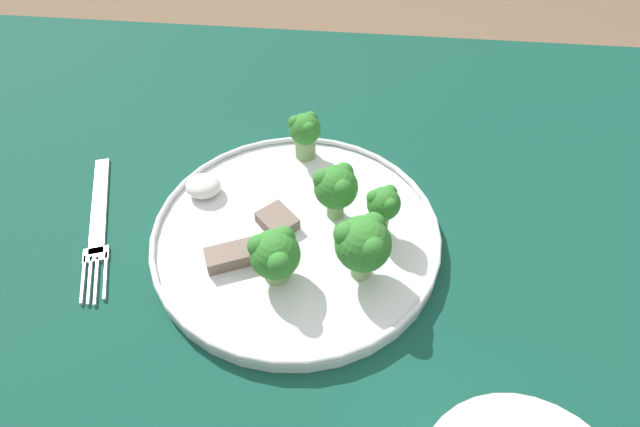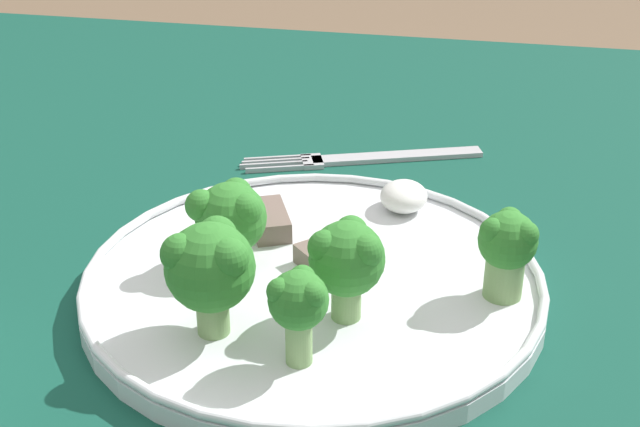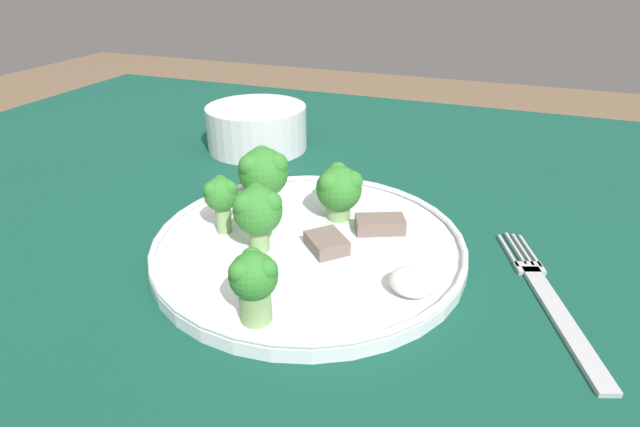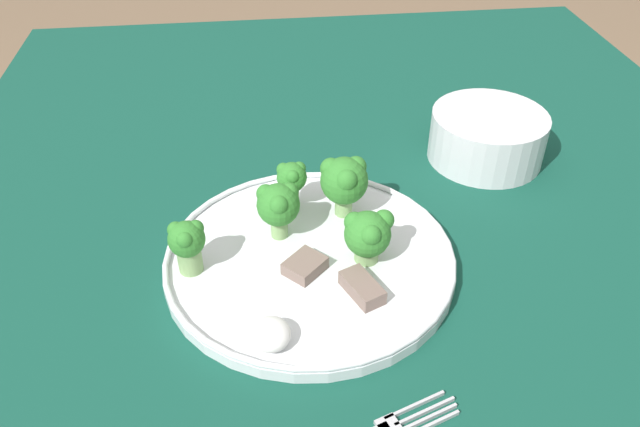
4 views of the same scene
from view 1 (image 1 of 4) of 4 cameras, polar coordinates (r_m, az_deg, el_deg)
table at (r=0.54m, az=3.17°, el=-15.38°), size 1.25×1.00×0.72m
dinner_plate at (r=0.50m, az=-2.33°, el=-2.33°), size 0.29×0.29×0.02m
fork at (r=0.57m, az=-23.67°, el=-0.88°), size 0.09×0.19×0.00m
broccoli_floret_near_rim_left at (r=0.43m, az=5.41°, el=-3.45°), size 0.05×0.05×0.07m
broccoli_floret_center_left at (r=0.56m, az=-1.36°, el=9.30°), size 0.04×0.04×0.06m
broccoli_floret_back_left at (r=0.47m, az=7.70°, el=0.96°), size 0.03×0.03×0.06m
broccoli_floret_front_left at (r=0.48m, az=2.25°, el=3.01°), size 0.04×0.04×0.06m
broccoli_floret_center_back at (r=0.44m, az=-4.71°, el=-4.69°), size 0.05×0.05×0.05m
meat_slice_front_slice at (r=0.50m, az=-4.50°, el=-0.86°), size 0.05×0.05×0.01m
meat_slice_middle_slice at (r=0.48m, az=-9.80°, el=-4.86°), size 0.05×0.04×0.01m
sauce_dollop at (r=0.54m, az=-12.85°, el=3.04°), size 0.04×0.03×0.02m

